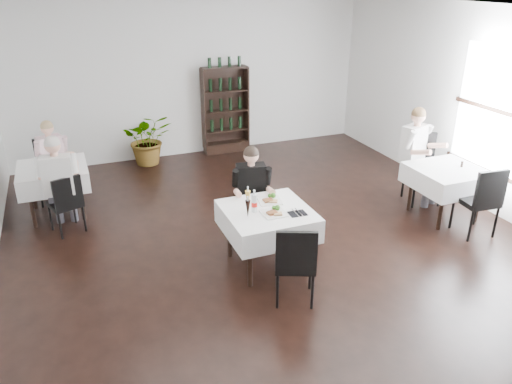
{
  "coord_description": "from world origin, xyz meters",
  "views": [
    {
      "loc": [
        -2.42,
        -4.99,
        3.41
      ],
      "look_at": [
        -0.37,
        0.2,
        0.93
      ],
      "focal_mm": 35.0,
      "sensor_mm": 36.0,
      "label": 1
    }
  ],
  "objects_px": {
    "main_table": "(267,221)",
    "potted_tree": "(148,139)",
    "wine_shelf": "(225,111)",
    "diner_main": "(252,189)"
  },
  "relations": [
    {
      "from": "potted_tree",
      "to": "diner_main",
      "type": "xyz_separation_m",
      "value": [
        0.74,
        -3.57,
        0.29
      ]
    },
    {
      "from": "wine_shelf",
      "to": "diner_main",
      "type": "relative_size",
      "value": 1.29
    },
    {
      "from": "wine_shelf",
      "to": "main_table",
      "type": "bearing_deg",
      "value": -101.78
    },
    {
      "from": "wine_shelf",
      "to": "diner_main",
      "type": "height_order",
      "value": "wine_shelf"
    },
    {
      "from": "main_table",
      "to": "diner_main",
      "type": "xyz_separation_m",
      "value": [
        0.04,
        0.62,
        0.17
      ]
    },
    {
      "from": "wine_shelf",
      "to": "potted_tree",
      "type": "bearing_deg",
      "value": -175.32
    },
    {
      "from": "potted_tree",
      "to": "diner_main",
      "type": "relative_size",
      "value": 0.73
    },
    {
      "from": "wine_shelf",
      "to": "diner_main",
      "type": "distance_m",
      "value": 3.8
    },
    {
      "from": "main_table",
      "to": "potted_tree",
      "type": "xyz_separation_m",
      "value": [
        -0.7,
        4.18,
        -0.12
      ]
    },
    {
      "from": "potted_tree",
      "to": "diner_main",
      "type": "bearing_deg",
      "value": -78.28
    }
  ]
}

